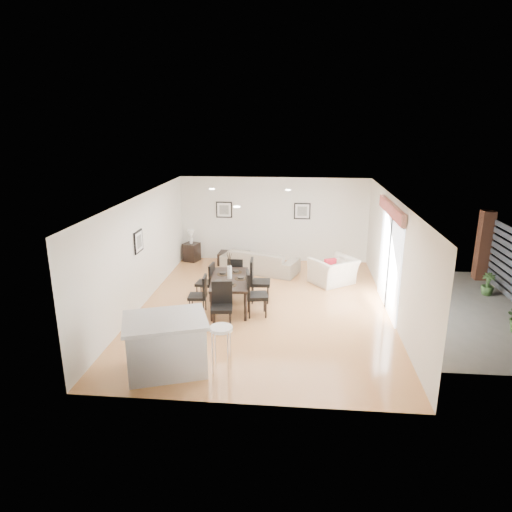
# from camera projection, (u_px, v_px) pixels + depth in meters

# --- Properties ---
(ground) EXTENTS (8.00, 8.00, 0.00)m
(ground) POSITION_uv_depth(u_px,v_px,m) (264.00, 307.00, 11.18)
(ground) COLOR tan
(ground) RESTS_ON ground
(wall_back) EXTENTS (6.00, 0.04, 2.70)m
(wall_back) POSITION_uv_depth(u_px,v_px,m) (274.00, 220.00, 14.61)
(wall_back) COLOR silver
(wall_back) RESTS_ON ground
(wall_front) EXTENTS (6.00, 0.04, 2.70)m
(wall_front) POSITION_uv_depth(u_px,v_px,m) (244.00, 328.00, 6.98)
(wall_front) COLOR silver
(wall_front) RESTS_ON ground
(wall_left) EXTENTS (0.04, 8.00, 2.70)m
(wall_left) POSITION_uv_depth(u_px,v_px,m) (141.00, 251.00, 11.07)
(wall_left) COLOR silver
(wall_left) RESTS_ON ground
(wall_right) EXTENTS (0.04, 8.00, 2.70)m
(wall_right) POSITION_uv_depth(u_px,v_px,m) (393.00, 258.00, 10.52)
(wall_right) COLOR silver
(wall_right) RESTS_ON ground
(ceiling) EXTENTS (6.00, 8.00, 0.02)m
(ceiling) POSITION_uv_depth(u_px,v_px,m) (264.00, 198.00, 10.41)
(ceiling) COLOR white
(ceiling) RESTS_ON wall_back
(sofa) EXTENTS (2.47, 1.61, 0.67)m
(sofa) POSITION_uv_depth(u_px,v_px,m) (260.00, 261.00, 13.74)
(sofa) COLOR gray
(sofa) RESTS_ON ground
(armchair) EXTENTS (1.50, 1.47, 0.73)m
(armchair) POSITION_uv_depth(u_px,v_px,m) (333.00, 271.00, 12.72)
(armchair) COLOR beige
(armchair) RESTS_ON ground
(courtyard_plant_b) EXTENTS (0.42, 0.42, 0.59)m
(courtyard_plant_b) POSITION_uv_depth(u_px,v_px,m) (488.00, 284.00, 11.91)
(courtyard_plant_b) COLOR #355323
(courtyard_plant_b) RESTS_ON ground
(dining_table) EXTENTS (1.07, 1.85, 0.74)m
(dining_table) POSITION_uv_depth(u_px,v_px,m) (230.00, 281.00, 11.04)
(dining_table) COLOR black
(dining_table) RESTS_ON ground
(dining_chair_wnear) EXTENTS (0.44, 0.44, 0.93)m
(dining_chair_wnear) POSITION_uv_depth(u_px,v_px,m) (201.00, 292.00, 10.72)
(dining_chair_wnear) COLOR black
(dining_chair_wnear) RESTS_ON ground
(dining_chair_wfar) EXTENTS (0.46, 0.46, 0.95)m
(dining_chair_wfar) POSITION_uv_depth(u_px,v_px,m) (208.00, 280.00, 11.54)
(dining_chair_wfar) COLOR black
(dining_chair_wfar) RESTS_ON ground
(dining_chair_enear) EXTENTS (0.56, 0.56, 1.08)m
(dining_chair_enear) POSITION_uv_depth(u_px,v_px,m) (253.00, 291.00, 10.56)
(dining_chair_enear) COLOR black
(dining_chair_enear) RESTS_ON ground
(dining_chair_efar) EXTENTS (0.51, 0.51, 1.10)m
(dining_chair_efar) POSITION_uv_depth(u_px,v_px,m) (257.00, 278.00, 11.41)
(dining_chair_efar) COLOR black
(dining_chair_efar) RESTS_ON ground
(dining_chair_head) EXTENTS (0.51, 0.51, 1.02)m
(dining_chair_head) POSITION_uv_depth(u_px,v_px,m) (222.00, 302.00, 10.02)
(dining_chair_head) COLOR black
(dining_chair_head) RESTS_ON ground
(dining_chair_foot) EXTENTS (0.43, 0.43, 0.92)m
(dining_chair_foot) POSITION_uv_depth(u_px,v_px,m) (236.00, 273.00, 12.13)
(dining_chair_foot) COLOR black
(dining_chair_foot) RESTS_ON ground
(vase) EXTENTS (0.80, 1.25, 0.66)m
(vase) POSITION_uv_depth(u_px,v_px,m) (230.00, 269.00, 10.94)
(vase) COLOR white
(vase) RESTS_ON dining_table
(coffee_table) EXTENTS (1.00, 0.63, 0.39)m
(coffee_table) POSITION_uv_depth(u_px,v_px,m) (234.00, 258.00, 14.49)
(coffee_table) COLOR black
(coffee_table) RESTS_ON ground
(side_table) EXTENTS (0.56, 0.56, 0.59)m
(side_table) POSITION_uv_depth(u_px,v_px,m) (192.00, 252.00, 14.82)
(side_table) COLOR black
(side_table) RESTS_ON ground
(table_lamp) EXTENTS (0.23, 0.23, 0.44)m
(table_lamp) POSITION_uv_depth(u_px,v_px,m) (191.00, 235.00, 14.66)
(table_lamp) COLOR white
(table_lamp) RESTS_ON side_table
(cushion) EXTENTS (0.35, 0.24, 0.33)m
(cushion) POSITION_uv_depth(u_px,v_px,m) (330.00, 265.00, 12.56)
(cushion) COLOR #AF1624
(cushion) RESTS_ON armchair
(kitchen_island) EXTENTS (1.76, 1.55, 1.03)m
(kitchen_island) POSITION_uv_depth(u_px,v_px,m) (166.00, 344.00, 8.23)
(kitchen_island) COLOR silver
(kitchen_island) RESTS_ON ground
(bar_stool) EXTENTS (0.41, 0.41, 0.91)m
(bar_stool) POSITION_uv_depth(u_px,v_px,m) (221.00, 334.00, 8.07)
(bar_stool) COLOR white
(bar_stool) RESTS_ON ground
(framed_print_back_left) EXTENTS (0.52, 0.04, 0.52)m
(framed_print_back_left) POSITION_uv_depth(u_px,v_px,m) (224.00, 210.00, 14.64)
(framed_print_back_left) COLOR black
(framed_print_back_left) RESTS_ON wall_back
(framed_print_back_right) EXTENTS (0.52, 0.04, 0.52)m
(framed_print_back_right) POSITION_uv_depth(u_px,v_px,m) (302.00, 211.00, 14.42)
(framed_print_back_right) COLOR black
(framed_print_back_right) RESTS_ON wall_back
(framed_print_left_wall) EXTENTS (0.04, 0.52, 0.52)m
(framed_print_left_wall) POSITION_uv_depth(u_px,v_px,m) (139.00, 242.00, 10.79)
(framed_print_left_wall) COLOR black
(framed_print_left_wall) RESTS_ON wall_left
(sliding_door) EXTENTS (0.12, 2.70, 2.57)m
(sliding_door) POSITION_uv_depth(u_px,v_px,m) (390.00, 242.00, 10.72)
(sliding_door) COLOR white
(sliding_door) RESTS_ON wall_right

